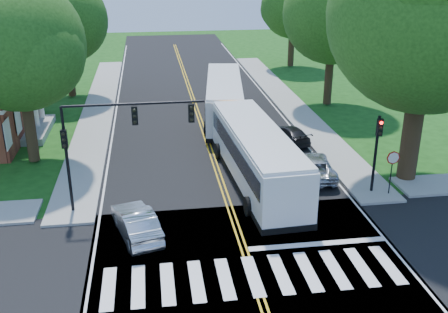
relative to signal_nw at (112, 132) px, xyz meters
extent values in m
plane|color=#144210|center=(5.86, -6.43, -4.38)|extent=(140.00, 140.00, 0.00)
cube|color=black|center=(5.86, 11.57, -4.37)|extent=(14.00, 96.00, 0.01)
cube|color=black|center=(5.86, -6.43, -4.37)|extent=(60.00, 12.00, 0.01)
cube|color=gold|center=(5.86, 15.57, -4.36)|extent=(0.36, 70.00, 0.01)
cube|color=silver|center=(-0.94, 15.57, -4.36)|extent=(0.12, 70.00, 0.01)
cube|color=silver|center=(12.66, 15.57, -4.36)|extent=(0.12, 70.00, 0.01)
cube|color=silver|center=(5.86, -6.93, -4.36)|extent=(12.60, 3.00, 0.01)
cube|color=silver|center=(9.36, -4.83, -4.36)|extent=(6.60, 0.40, 0.01)
cube|color=gray|center=(-2.44, 18.57, -4.30)|extent=(2.60, 40.00, 0.15)
cube|color=gray|center=(14.16, 18.57, -4.30)|extent=(2.60, 40.00, 0.15)
cylinder|color=#312513|center=(16.86, 1.57, -1.23)|extent=(1.10, 1.10, 6.00)
sphere|color=#336D20|center=(16.86, 1.57, 5.28)|extent=(10.80, 10.80, 10.80)
cylinder|color=#312513|center=(-5.64, 7.57, -1.83)|extent=(0.70, 0.70, 4.80)
sphere|color=#336D20|center=(-5.64, 7.57, 3.17)|extent=(8.00, 8.00, 8.00)
cylinder|color=#312513|center=(-5.14, 23.57, -2.03)|extent=(0.70, 0.70, 4.40)
sphere|color=#336D20|center=(-5.14, 23.57, 2.64)|extent=(7.60, 7.60, 7.60)
cylinder|color=#312513|center=(17.36, 17.57, -1.73)|extent=(0.70, 0.70, 5.00)
sphere|color=#336D20|center=(17.36, 17.57, 3.50)|extent=(8.40, 8.40, 8.40)
cylinder|color=#312513|center=(18.36, 33.57, -2.03)|extent=(0.70, 0.70, 4.40)
sphere|color=#336D20|center=(18.36, 33.57, 2.51)|extent=(7.20, 7.20, 7.20)
cube|color=silver|center=(-6.54, 13.57, 0.02)|extent=(1.40, 6.00, 0.45)
cube|color=gray|center=(-6.54, 13.57, -4.13)|extent=(1.80, 6.00, 0.50)
cylinder|color=silver|center=(-6.54, 11.37, -2.28)|extent=(0.50, 0.50, 4.20)
cylinder|color=silver|center=(-6.54, 13.57, -2.28)|extent=(0.50, 0.50, 4.20)
cylinder|color=silver|center=(-6.54, 15.77, -2.28)|extent=(0.50, 0.50, 4.20)
cylinder|color=black|center=(-2.34, 0.07, -1.93)|extent=(0.16, 0.16, 4.60)
cube|color=black|center=(-2.34, -0.08, -0.23)|extent=(0.30, 0.22, 0.95)
sphere|color=black|center=(-2.34, -0.22, 0.07)|extent=(0.18, 0.18, 0.18)
cylinder|color=black|center=(1.16, 0.07, 1.37)|extent=(7.00, 0.12, 0.12)
cube|color=black|center=(1.16, -0.08, 0.82)|extent=(0.30, 0.22, 0.95)
cube|color=black|center=(3.96, -0.08, 0.82)|extent=(0.30, 0.22, 0.95)
cylinder|color=black|center=(14.06, 0.07, -2.03)|extent=(0.16, 0.16, 4.40)
cube|color=black|center=(14.06, -0.08, -0.43)|extent=(0.30, 0.22, 0.95)
sphere|color=#FF0A05|center=(14.06, -0.22, -0.13)|extent=(0.18, 0.18, 0.18)
cylinder|color=black|center=(14.86, -0.43, -3.13)|extent=(0.06, 0.06, 2.20)
cylinder|color=#A50A07|center=(14.86, -0.46, -2.08)|extent=(0.76, 0.04, 0.76)
cube|color=silver|center=(7.85, 2.37, -2.70)|extent=(3.47, 12.81, 2.95)
cube|color=black|center=(7.85, 2.37, -2.17)|extent=(3.49, 11.93, 1.02)
cube|color=black|center=(7.48, 8.74, -2.33)|extent=(2.63, 0.25, 1.72)
cube|color=orange|center=(7.48, 8.74, -1.36)|extent=(1.83, 0.21, 0.34)
cube|color=black|center=(7.85, 2.37, -4.01)|extent=(3.52, 12.91, 0.32)
cube|color=silver|center=(7.85, 2.37, -1.17)|extent=(3.39, 12.43, 0.24)
cylinder|color=black|center=(9.00, 6.63, -3.85)|extent=(0.40, 1.05, 1.03)
cylinder|color=black|center=(6.21, 6.47, -3.85)|extent=(0.40, 1.05, 1.03)
cylinder|color=black|center=(9.46, -1.41, -3.85)|extent=(0.40, 1.05, 1.03)
cylinder|color=black|center=(6.68, -1.57, -3.85)|extent=(0.40, 1.05, 1.03)
cube|color=silver|center=(7.83, 14.95, -2.73)|extent=(4.35, 12.68, 2.90)
cube|color=black|center=(7.83, 14.95, -2.21)|extent=(4.30, 11.83, 1.00)
cube|color=black|center=(8.68, 21.15, -2.37)|extent=(2.57, 0.45, 1.69)
cube|color=orange|center=(8.68, 21.15, -1.42)|extent=(1.79, 0.34, 0.34)
cube|color=black|center=(7.83, 14.95, -4.02)|extent=(4.41, 12.79, 0.32)
cube|color=silver|center=(7.83, 14.95, -1.23)|extent=(4.24, 12.30, 0.23)
cylinder|color=black|center=(9.74, 18.83, -3.86)|extent=(0.47, 1.05, 1.01)
cylinder|color=black|center=(7.03, 19.20, -3.86)|extent=(0.47, 1.05, 1.01)
cylinder|color=black|center=(8.67, 11.00, -3.86)|extent=(0.47, 1.05, 1.01)
cylinder|color=black|center=(5.96, 11.37, -3.86)|extent=(0.47, 1.05, 1.01)
imported|color=silver|center=(0.98, -2.84, -3.65)|extent=(2.64, 4.63, 1.44)
imported|color=#B7B9BF|center=(11.46, 2.80, -3.70)|extent=(2.67, 4.96, 1.32)
imported|color=black|center=(11.61, 8.81, -3.78)|extent=(2.56, 4.33, 1.18)
camera|label=1|loc=(1.94, -25.20, 8.52)|focal=42.00mm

